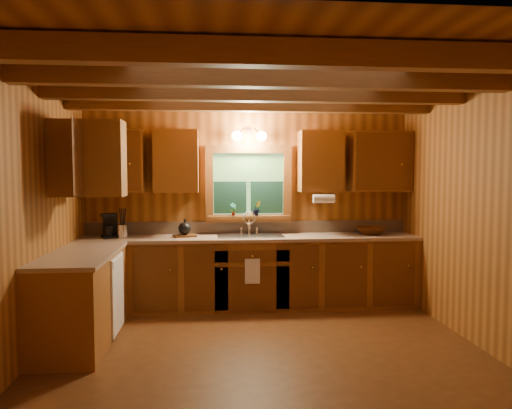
{
  "coord_description": "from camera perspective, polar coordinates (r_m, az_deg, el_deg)",
  "views": [
    {
      "loc": [
        -0.49,
        -4.49,
        1.7
      ],
      "look_at": [
        0.0,
        0.8,
        1.35
      ],
      "focal_mm": 34.34,
      "sensor_mm": 36.0,
      "label": 1
    }
  ],
  "objects": [
    {
      "name": "wicker_basket",
      "position": [
        6.49,
        13.26,
        -2.98
      ],
      "size": [
        0.48,
        0.48,
        0.1
      ],
      "primitive_type": "imported",
      "rotation": [
        0.0,
        0.0,
        -0.26
      ],
      "color": "#48230C",
      "rests_on": "countertop"
    },
    {
      "name": "coffee_maker",
      "position": [
        6.26,
        -16.71,
        -2.37
      ],
      "size": [
        0.17,
        0.21,
        0.3
      ],
      "rotation": [
        0.0,
        0.0,
        0.37
      ],
      "color": "black",
      "rests_on": "countertop"
    },
    {
      "name": "room",
      "position": [
        4.53,
        0.93,
        -1.29
      ],
      "size": [
        4.2,
        4.2,
        4.2
      ],
      "color": "#542F14",
      "rests_on": "ground"
    },
    {
      "name": "backsplash",
      "position": [
        6.43,
        -0.89,
        -2.66
      ],
      "size": [
        4.2,
        0.02,
        0.16
      ],
      "primitive_type": "cube",
      "color": "#9C8069",
      "rests_on": "room"
    },
    {
      "name": "wall_sconce",
      "position": [
        6.27,
        -0.8,
        8.01
      ],
      "size": [
        0.45,
        0.21,
        0.17
      ],
      "color": "black",
      "rests_on": "room"
    },
    {
      "name": "base_cabinets",
      "position": [
        5.91,
        -5.27,
        -8.66
      ],
      "size": [
        4.2,
        2.22,
        0.86
      ],
      "color": "brown",
      "rests_on": "ground"
    },
    {
      "name": "dish_towel",
      "position": [
        5.89,
        -0.42,
        -7.78
      ],
      "size": [
        0.18,
        0.01,
        0.3
      ],
      "primitive_type": "cube",
      "color": "white",
      "rests_on": "base_cabinets"
    },
    {
      "name": "sink",
      "position": [
        6.17,
        -0.69,
        -4.1
      ],
      "size": [
        0.82,
        0.48,
        0.43
      ],
      "color": "silver",
      "rests_on": "countertop"
    },
    {
      "name": "dishwasher_panel",
      "position": [
        5.41,
        -15.82,
        -9.95
      ],
      "size": [
        0.02,
        0.6,
        0.8
      ],
      "primitive_type": "cube",
      "color": "white",
      "rests_on": "base_cabinets"
    },
    {
      "name": "paper_towel_roll",
      "position": [
        6.19,
        7.89,
        0.67
      ],
      "size": [
        0.27,
        0.11,
        0.11
      ],
      "primitive_type": "cylinder",
      "rotation": [
        0.0,
        1.57,
        0.0
      ],
      "color": "white",
      "rests_on": "upper_cabinets"
    },
    {
      "name": "cutting_board",
      "position": [
        6.15,
        -8.3,
        -3.63
      ],
      "size": [
        0.3,
        0.25,
        0.02
      ],
      "primitive_type": "cube",
      "rotation": [
        0.0,
        0.0,
        0.28
      ],
      "color": "#593013",
      "rests_on": "countertop"
    },
    {
      "name": "ceiling_beams",
      "position": [
        4.58,
        0.94,
        13.7
      ],
      "size": [
        4.2,
        2.54,
        0.18
      ],
      "color": "brown",
      "rests_on": "room"
    },
    {
      "name": "utensil_crock",
      "position": [
        6.2,
        -15.32,
        -2.96
      ],
      "size": [
        0.13,
        0.13,
        0.36
      ],
      "rotation": [
        0.0,
        0.0,
        0.14
      ],
      "color": "silver",
      "rests_on": "countertop"
    },
    {
      "name": "window_sill",
      "position": [
        6.35,
        -0.84,
        -1.47
      ],
      "size": [
        1.06,
        0.14,
        0.04
      ],
      "primitive_type": "cube",
      "color": "brown",
      "rests_on": "room"
    },
    {
      "name": "teakettle",
      "position": [
        6.14,
        -8.31,
        -2.79
      ],
      "size": [
        0.16,
        0.16,
        0.2
      ],
      "rotation": [
        0.0,
        0.0,
        0.09
      ],
      "color": "black",
      "rests_on": "cutting_board"
    },
    {
      "name": "window",
      "position": [
        6.38,
        -0.88,
        2.22
      ],
      "size": [
        1.12,
        0.08,
        1.0
      ],
      "color": "brown",
      "rests_on": "room"
    },
    {
      "name": "upper_cabinets",
      "position": [
        5.91,
        -6.04,
        5.1
      ],
      "size": [
        4.19,
        1.77,
        0.78
      ],
      "color": "brown",
      "rests_on": "room"
    },
    {
      "name": "potted_plant_left",
      "position": [
        6.3,
        -2.67,
        -0.57
      ],
      "size": [
        0.1,
        0.09,
        0.17
      ],
      "primitive_type": "imported",
      "rotation": [
        0.0,
        0.0,
        0.33
      ],
      "color": "#593013",
      "rests_on": "window_sill"
    },
    {
      "name": "countertop",
      "position": [
        5.84,
        -5.16,
        -4.32
      ],
      "size": [
        4.2,
        2.24,
        0.04
      ],
      "color": "#A1846E",
      "rests_on": "base_cabinets"
    },
    {
      "name": "potted_plant_right",
      "position": [
        6.33,
        0.1,
        -0.44
      ],
      "size": [
        0.13,
        0.12,
        0.19
      ],
      "primitive_type": "imported",
      "rotation": [
        0.0,
        0.0,
        0.35
      ],
      "color": "#593013",
      "rests_on": "window_sill"
    }
  ]
}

